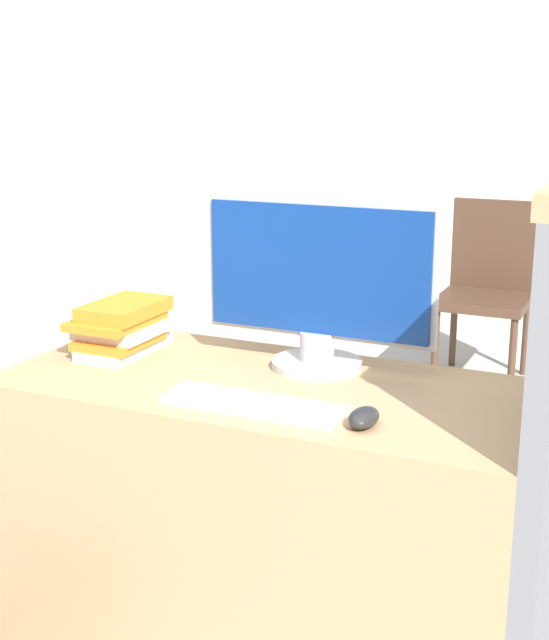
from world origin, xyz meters
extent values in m
cube|color=tan|center=(0.00, 0.30, 0.39)|extent=(1.30, 0.61, 0.77)
cylinder|color=#B7B7BC|center=(0.07, 0.46, 0.78)|extent=(0.23, 0.23, 0.02)
cylinder|color=#B7B7BC|center=(0.07, 0.46, 0.83)|extent=(0.09, 0.09, 0.07)
cube|color=#B7B7BC|center=(0.07, 0.46, 1.03)|extent=(0.61, 0.01, 0.35)
cube|color=navy|center=(0.07, 0.46, 1.03)|extent=(0.58, 0.02, 0.32)
cube|color=white|center=(0.05, 0.13, 0.78)|extent=(0.42, 0.12, 0.02)
ellipsoid|color=#262626|center=(0.31, 0.12, 0.79)|extent=(0.06, 0.10, 0.04)
cube|color=silver|center=(-0.46, 0.37, 0.79)|extent=(0.14, 0.27, 0.03)
cube|color=orange|center=(-0.46, 0.35, 0.81)|extent=(0.16, 0.22, 0.02)
cube|color=silver|center=(-0.46, 0.37, 0.84)|extent=(0.19, 0.21, 0.03)
cube|color=orange|center=(-0.47, 0.35, 0.86)|extent=(0.18, 0.24, 0.02)
cube|color=orange|center=(-0.45, 0.37, 0.89)|extent=(0.16, 0.24, 0.04)
cylinder|color=#4C3323|center=(-0.18, 2.67, 0.20)|extent=(0.04, 0.04, 0.39)
cylinder|color=#4C3323|center=(0.20, 2.67, 0.20)|extent=(0.04, 0.04, 0.39)
cylinder|color=#4C3323|center=(-0.18, 3.05, 0.20)|extent=(0.04, 0.04, 0.39)
cylinder|color=#4C3323|center=(0.20, 3.05, 0.20)|extent=(0.04, 0.04, 0.39)
cube|color=#4C3323|center=(0.01, 2.86, 0.42)|extent=(0.44, 0.44, 0.05)
cube|color=#4C3323|center=(0.01, 3.06, 0.68)|extent=(0.44, 0.04, 0.46)
camera|label=1|loc=(0.87, -1.55, 1.47)|focal=50.00mm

